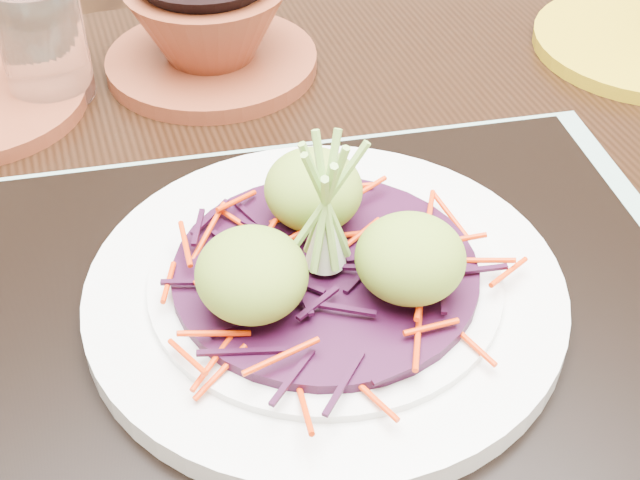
{
  "coord_description": "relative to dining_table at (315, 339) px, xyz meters",
  "views": [
    {
      "loc": [
        -0.12,
        -0.53,
        1.11
      ],
      "look_at": [
        -0.06,
        -0.14,
        0.78
      ],
      "focal_mm": 50.0,
      "sensor_mm": 36.0,
      "label": 1
    }
  ],
  "objects": [
    {
      "name": "placemat",
      "position": [
        -0.01,
        -0.08,
        0.1
      ],
      "size": [
        0.51,
        0.41,
        0.0
      ],
      "primitive_type": "cube",
      "rotation": [
        0.0,
        0.0,
        0.06
      ],
      "color": "#86AD98",
      "rests_on": "dining_table"
    },
    {
      "name": "water_glass",
      "position": [
        -0.19,
        0.22,
        0.14
      ],
      "size": [
        0.08,
        0.08,
        0.1
      ],
      "primitive_type": "cylinder",
      "rotation": [
        0.0,
        0.0,
        0.22
      ],
      "color": "white",
      "rests_on": "dining_table"
    },
    {
      "name": "guacamole_scoops",
      "position": [
        -0.01,
        -0.08,
        0.17
      ],
      "size": [
        0.15,
        0.13,
        0.05
      ],
      "color": "olive",
      "rests_on": "cabbage_bed"
    },
    {
      "name": "cabbage_bed",
      "position": [
        -0.01,
        -0.08,
        0.14
      ],
      "size": [
        0.17,
        0.17,
        0.01
      ],
      "primitive_type": "cylinder",
      "color": "#300928",
      "rests_on": "white_plate"
    },
    {
      "name": "terracotta_bowl_set",
      "position": [
        -0.05,
        0.24,
        0.13
      ],
      "size": [
        0.2,
        0.2,
        0.08
      ],
      "rotation": [
        0.0,
        0.0,
        -0.1
      ],
      "color": "maroon",
      "rests_on": "dining_table"
    },
    {
      "name": "serving_tray",
      "position": [
        -0.01,
        -0.08,
        0.11
      ],
      "size": [
        0.44,
        0.34,
        0.02
      ],
      "primitive_type": "cube",
      "rotation": [
        0.0,
        0.0,
        0.06
      ],
      "color": "black",
      "rests_on": "placemat"
    },
    {
      "name": "dining_table",
      "position": [
        0.0,
        0.0,
        0.0
      ],
      "size": [
        1.27,
        0.95,
        0.72
      ],
      "rotation": [
        0.0,
        0.0,
        0.16
      ],
      "color": "black",
      "rests_on": "ground"
    },
    {
      "name": "scallion_garnish",
      "position": [
        -0.01,
        -0.08,
        0.19
      ],
      "size": [
        0.06,
        0.06,
        0.1
      ],
      "primitive_type": null,
      "color": "#80B247",
      "rests_on": "cabbage_bed"
    },
    {
      "name": "carrot_julienne",
      "position": [
        -0.01,
        -0.08,
        0.15
      ],
      "size": [
        0.21,
        0.21,
        0.01
      ],
      "primitive_type": null,
      "color": "red",
      "rests_on": "cabbage_bed"
    },
    {
      "name": "white_plate",
      "position": [
        -0.01,
        -0.08,
        0.13
      ],
      "size": [
        0.28,
        0.28,
        0.02
      ],
      "color": "silver",
      "rests_on": "serving_tray"
    }
  ]
}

